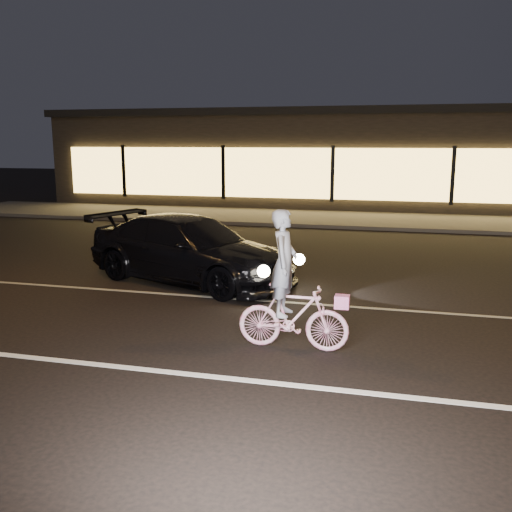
# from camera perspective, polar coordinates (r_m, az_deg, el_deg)

# --- Properties ---
(ground) EXTENTS (90.00, 90.00, 0.00)m
(ground) POSITION_cam_1_polar(r_m,az_deg,el_deg) (8.75, -4.27, -7.86)
(ground) COLOR black
(ground) RESTS_ON ground
(lane_stripe_near) EXTENTS (60.00, 0.12, 0.01)m
(lane_stripe_near) POSITION_cam_1_polar(r_m,az_deg,el_deg) (7.44, -8.01, -11.49)
(lane_stripe_near) COLOR silver
(lane_stripe_near) RESTS_ON ground
(lane_stripe_far) EXTENTS (60.00, 0.10, 0.01)m
(lane_stripe_far) POSITION_cam_1_polar(r_m,az_deg,el_deg) (10.58, -0.83, -4.37)
(lane_stripe_far) COLOR gray
(lane_stripe_far) RESTS_ON ground
(sidewalk) EXTENTS (30.00, 4.00, 0.12)m
(sidewalk) POSITION_cam_1_polar(r_m,az_deg,el_deg) (21.18, 6.96, 3.72)
(sidewalk) COLOR #383533
(sidewalk) RESTS_ON ground
(storefront) EXTENTS (25.40, 8.42, 4.20)m
(storefront) POSITION_cam_1_polar(r_m,az_deg,el_deg) (26.93, 8.75, 9.78)
(storefront) COLOR black
(storefront) RESTS_ON ground
(cyclist) EXTENTS (1.57, 0.54, 1.98)m
(cyclist) POSITION_cam_1_polar(r_m,az_deg,el_deg) (7.97, 3.49, -4.48)
(cyclist) COLOR #DD407F
(cyclist) RESTS_ON ground
(sedan) EXTENTS (5.06, 3.40, 1.36)m
(sedan) POSITION_cam_1_polar(r_m,az_deg,el_deg) (11.88, -6.58, 0.67)
(sedan) COLOR black
(sedan) RESTS_ON ground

